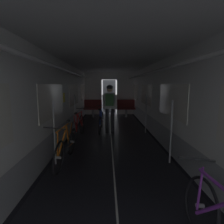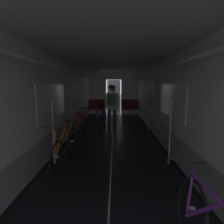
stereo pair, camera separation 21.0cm
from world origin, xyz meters
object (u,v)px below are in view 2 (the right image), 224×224
Objects in this scene: bicycle_red at (80,126)px; bicycle_blue_in_aisle at (103,121)px; bicycle_orange at (65,146)px; person_cyclist_aisle at (112,104)px; bench_seat_far_right at (130,107)px; bench_seat_far_left at (97,107)px.

bicycle_red is 1.10m from bicycle_blue_in_aisle.
bicycle_orange is 0.98× the size of person_cyclist_aisle.
bench_seat_far_left is at bearing 180.00° from bench_seat_far_right.
bicycle_blue_in_aisle is (0.54, -3.12, -0.18)m from bench_seat_far_left.
bench_seat_far_right is 0.58× the size of bicycle_orange.
bench_seat_far_left reaches higher than bicycle_red.
person_cyclist_aisle is (-0.93, -3.38, 0.50)m from bench_seat_far_right.
bench_seat_far_right is 0.58× the size of bicycle_blue_in_aisle.
bicycle_red is (-1.98, -3.94, -0.18)m from bench_seat_far_right.
bench_seat_far_left is at bearing 87.44° from bicycle_red.
bench_seat_far_left is 5.91m from bicycle_orange.
bench_seat_far_left is at bearing 104.41° from person_cyclist_aisle.
bicycle_red is at bearing 91.07° from bicycle_orange.
bicycle_red is at bearing -92.56° from bench_seat_far_left.
bicycle_blue_in_aisle is (0.72, 0.83, 0.00)m from bicycle_red.
bench_seat_far_right is at bearing 68.00° from bicycle_blue_in_aisle.
bicycle_orange is (-0.14, -5.91, -0.19)m from bench_seat_far_left.
bench_seat_far_right reaches higher than bicycle_red.
bicycle_blue_in_aisle is at bearing -80.16° from bench_seat_far_left.
bicycle_red is 1.37m from person_cyclist_aisle.
bench_seat_far_right is at bearing 63.39° from bicycle_red.
bicycle_red is at bearing -116.61° from bench_seat_far_right.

